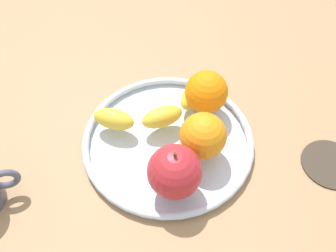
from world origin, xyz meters
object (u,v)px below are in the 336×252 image
apple (175,172)px  orange_front_right (206,92)px  fruit_bowl (168,140)px  banana (159,109)px  ambient_coaster (331,164)px  orange_back_left (203,136)px

apple → orange_front_right: 16.95cm
fruit_bowl → banana: size_ratio=1.28×
fruit_bowl → ambient_coaster: 27.14cm
orange_back_left → apple: bearing=-143.2°
orange_back_left → ambient_coaster: (19.53, -8.69, -5.23)cm
banana → orange_back_left: size_ratio=3.04×
fruit_bowl → ambient_coaster: size_ratio=3.05×
fruit_bowl → orange_front_right: 10.55cm
orange_front_right → banana: bearing=175.4°
fruit_bowl → banana: (-0.01, 4.99, 2.65)cm
orange_front_right → ambient_coaster: (15.46, -17.12, -5.23)cm
orange_back_left → orange_front_right: bearing=64.2°
banana → orange_back_left: 10.31cm
apple → banana: bearing=81.5°
banana → fruit_bowl: bearing=-93.3°
apple → ambient_coaster: 26.87cm
fruit_bowl → apple: 10.45cm
orange_front_right → ambient_coaster: 23.65cm
fruit_bowl → apple: size_ratio=3.26×
fruit_bowl → orange_back_left: size_ratio=3.90×
apple → ambient_coaster: bearing=-8.4°
orange_back_left → orange_front_right: same height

